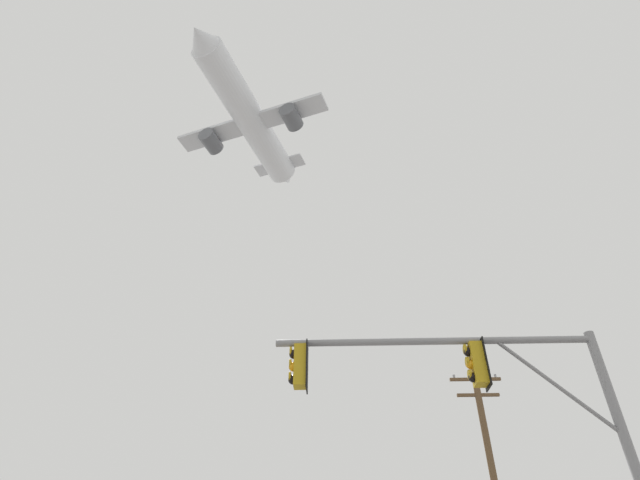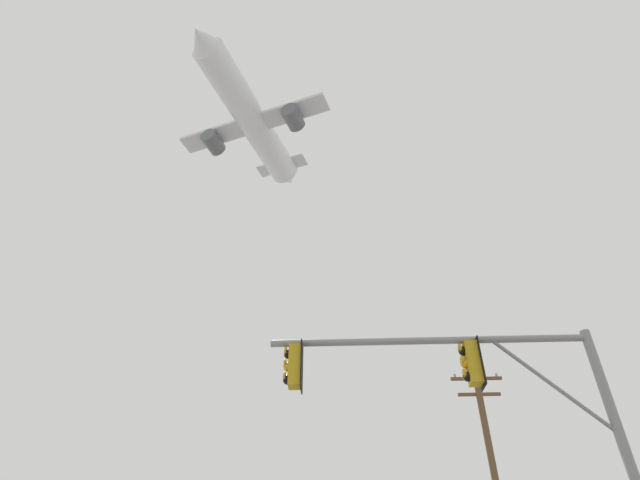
# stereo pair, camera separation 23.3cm
# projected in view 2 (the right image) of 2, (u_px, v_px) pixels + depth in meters

# --- Properties ---
(signal_pole_near) EXTENTS (6.80, 0.47, 6.07)m
(signal_pole_near) POSITION_uv_depth(u_px,v_px,m) (485.00, 400.00, 10.08)
(signal_pole_near) COLOR gray
(signal_pole_near) RESTS_ON ground
(airplane) EXTENTS (15.73, 20.37, 5.65)m
(airplane) POSITION_uv_depth(u_px,v_px,m) (251.00, 118.00, 51.28)
(airplane) COLOR white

